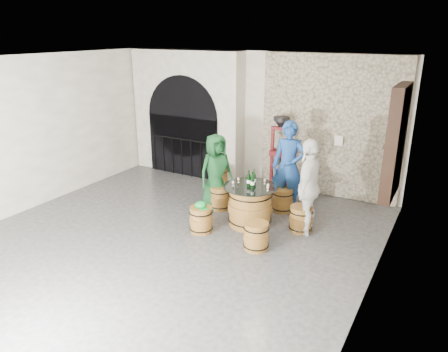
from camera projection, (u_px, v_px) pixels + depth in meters
The scene contains 30 objects.
ground at pixel (161, 246), 7.58m from camera, with size 8.00×8.00×0.00m, color #303033.
wall_back at pixel (258, 119), 10.35m from camera, with size 8.00×8.00×0.00m, color silver.
wall_left at pixel (20, 136), 8.68m from camera, with size 8.00×8.00×0.00m, color silver.
wall_right at pixel (373, 200), 5.43m from camera, with size 8.00×8.00×0.00m, color silver.
ceiling at pixel (151, 61), 6.53m from camera, with size 8.00×8.00×0.00m, color beige.
stone_facing_panel at pixel (330, 127), 9.46m from camera, with size 3.20×0.12×3.18m, color tan.
arched_opening at pixel (187, 114), 11.02m from camera, with size 3.10×0.60×3.19m.
shuttered_window at pixel (395, 142), 7.40m from camera, with size 0.23×1.10×2.00m.
barrel_table at pixel (250, 206), 8.29m from camera, with size 1.05×1.05×0.81m.
barrel_stool_left at pixel (220, 198), 9.09m from camera, with size 0.45×0.45×0.50m.
barrel_stool_far at pixel (283, 200), 8.98m from camera, with size 0.45×0.45×0.50m.
barrel_stool_right at pixel (301, 219), 8.07m from camera, with size 0.45×0.45×0.50m.
barrel_stool_near_right at pixel (256, 236), 7.40m from camera, with size 0.45×0.45×0.50m.
barrel_stool_near_left at pixel (201, 220), 8.04m from camera, with size 0.45×0.45×0.50m.
green_cap at pixel (201, 205), 7.94m from camera, with size 0.26×0.22×0.12m.
person_green at pixel (216, 171), 9.01m from camera, with size 0.79×0.52×1.62m, color #113D1C.
person_blue at pixel (288, 166), 8.83m from camera, with size 0.70×0.46×1.92m, color navy.
person_white at pixel (309, 187), 7.82m from camera, with size 1.07×0.45×1.83m, color white.
wine_bottle_left at pixel (249, 180), 8.11m from camera, with size 0.08×0.08×0.32m.
wine_bottle_center at pixel (253, 182), 8.02m from camera, with size 0.08×0.08×0.32m.
wine_bottle_right at pixel (254, 179), 8.16m from camera, with size 0.08×0.08×0.32m.
tasting_glass_a at pixel (233, 184), 8.15m from camera, with size 0.05×0.05×0.10m, color #C86927, non-canonical shape.
tasting_glass_b at pixel (268, 186), 8.00m from camera, with size 0.05×0.05×0.10m, color #C86927, non-canonical shape.
tasting_glass_c at pixel (252, 179), 8.41m from camera, with size 0.05×0.05×0.10m, color #C86927, non-canonical shape.
tasting_glass_d at pixel (265, 182), 8.26m from camera, with size 0.05×0.05×0.10m, color #C86927, non-canonical shape.
tasting_glass_e at pixel (268, 188), 7.90m from camera, with size 0.05×0.05×0.10m, color #C86927, non-canonical shape.
tasting_glass_f at pixel (238, 180), 8.33m from camera, with size 0.05×0.05×0.10m, color #C86927, non-canonical shape.
side_barrel at pixel (219, 178), 10.19m from camera, with size 0.43×0.43×0.57m.
corking_press at pixel (280, 150), 9.72m from camera, with size 0.76×0.45×1.82m.
control_box at pixel (339, 140), 9.36m from camera, with size 0.18×0.10×0.22m, color silver.
Camera 1 is at (4.30, -5.32, 3.66)m, focal length 34.00 mm.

